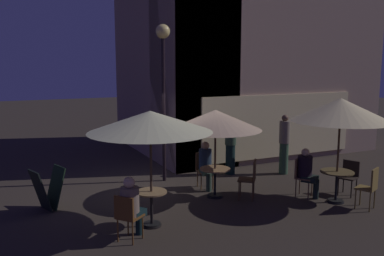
% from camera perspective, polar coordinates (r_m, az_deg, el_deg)
% --- Properties ---
extents(ground_plane, '(60.00, 60.00, 0.00)m').
position_cam_1_polar(ground_plane, '(10.86, -4.91, -8.93)').
color(ground_plane, '#302821').
extents(cafe_building, '(8.44, 6.70, 8.18)m').
position_cam_1_polar(cafe_building, '(15.24, 4.70, 11.78)').
color(cafe_building, gray).
rests_on(cafe_building, ground).
extents(street_lamp_near_corner, '(0.39, 0.39, 4.37)m').
position_cam_1_polar(street_lamp_near_corner, '(11.46, -4.00, 8.85)').
color(street_lamp_near_corner, black).
rests_on(street_lamp_near_corner, ground).
extents(menu_sandwich_board, '(0.80, 0.73, 0.96)m').
position_cam_1_polar(menu_sandwich_board, '(10.04, -19.30, -7.95)').
color(menu_sandwich_board, black).
rests_on(menu_sandwich_board, ground).
extents(cafe_table_0, '(0.76, 0.76, 0.74)m').
position_cam_1_polar(cafe_table_0, '(10.38, 3.19, -6.60)').
color(cafe_table_0, black).
rests_on(cafe_table_0, ground).
extents(cafe_table_1, '(0.79, 0.79, 0.77)m').
position_cam_1_polar(cafe_table_1, '(10.56, 19.36, -6.66)').
color(cafe_table_1, black).
rests_on(cafe_table_1, ground).
extents(cafe_table_2, '(0.64, 0.64, 0.74)m').
position_cam_1_polar(cafe_table_2, '(8.63, -5.62, -10.20)').
color(cafe_table_2, black).
rests_on(cafe_table_2, ground).
extents(patio_umbrella_0, '(2.28, 2.28, 2.21)m').
position_cam_1_polar(patio_umbrella_0, '(10.09, 3.26, 1.10)').
color(patio_umbrella_0, black).
rests_on(patio_umbrella_0, ground).
extents(patio_umbrella_1, '(2.34, 2.34, 2.52)m').
position_cam_1_polar(patio_umbrella_1, '(10.25, 19.85, 2.35)').
color(patio_umbrella_1, black).
rests_on(patio_umbrella_1, ground).
extents(patio_umbrella_2, '(2.51, 2.51, 2.40)m').
position_cam_1_polar(patio_umbrella_2, '(8.23, -5.80, 0.85)').
color(patio_umbrella_2, black).
rests_on(patio_umbrella_2, ground).
extents(cafe_chair_0, '(0.58, 0.58, 0.99)m').
position_cam_1_polar(cafe_chair_0, '(10.25, 8.11, -6.58)').
color(cafe_chair_0, '#50351F').
rests_on(cafe_chair_0, ground).
extents(cafe_chair_1, '(0.47, 0.47, 0.94)m').
position_cam_1_polar(cafe_chair_1, '(11.17, 1.68, -5.42)').
color(cafe_chair_1, brown).
rests_on(cafe_chair_1, ground).
extents(cafe_chair_2, '(0.55, 0.55, 0.87)m').
position_cam_1_polar(cafe_chair_2, '(11.29, 20.91, -5.97)').
color(cafe_chair_2, black).
rests_on(cafe_chair_2, ground).
extents(cafe_chair_3, '(0.55, 0.55, 0.97)m').
position_cam_1_polar(cafe_chair_3, '(10.76, 14.83, -6.11)').
color(cafe_chair_3, brown).
rests_on(cafe_chair_3, ground).
extents(cafe_chair_4, '(0.53, 0.53, 0.98)m').
position_cam_1_polar(cafe_chair_4, '(10.32, 23.40, -7.22)').
color(cafe_chair_4, brown).
rests_on(cafe_chair_4, ground).
extents(cafe_chair_5, '(0.59, 0.59, 0.91)m').
position_cam_1_polar(cafe_chair_5, '(7.94, -8.96, -11.63)').
color(cafe_chair_5, brown).
rests_on(cafe_chair_5, ground).
extents(patron_seated_0, '(0.39, 0.54, 1.27)m').
position_cam_1_polar(patron_seated_0, '(10.99, 1.92, -4.78)').
color(patron_seated_0, '#2C3F33').
rests_on(patron_seated_0, ground).
extents(patron_seated_1, '(0.51, 0.55, 1.24)m').
position_cam_1_polar(patron_seated_1, '(10.70, 15.57, -5.58)').
color(patron_seated_1, black).
rests_on(patron_seated_1, ground).
extents(patron_seated_2, '(0.54, 0.52, 1.24)m').
position_cam_1_polar(patron_seated_2, '(7.99, -8.40, -10.30)').
color(patron_seated_2, black).
rests_on(patron_seated_2, ground).
extents(patron_standing_3, '(0.32, 0.32, 1.81)m').
position_cam_1_polar(patron_standing_3, '(12.72, 12.62, -2.17)').
color(patron_standing_3, '#314F37').
rests_on(patron_standing_3, ground).
extents(patron_standing_4, '(0.34, 0.34, 1.71)m').
position_cam_1_polar(patron_standing_4, '(12.46, 5.34, -2.48)').
color(patron_standing_4, black).
rests_on(patron_standing_4, ground).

